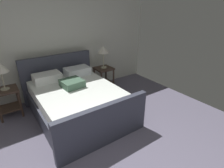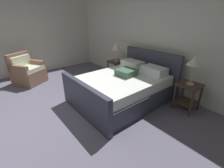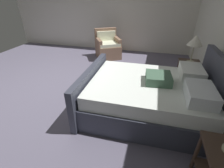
{
  "view_description": "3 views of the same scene",
  "coord_description": "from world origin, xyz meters",
  "px_view_note": "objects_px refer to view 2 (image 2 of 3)",
  "views": [
    {
      "loc": [
        -0.8,
        -0.94,
        2.12
      ],
      "look_at": [
        0.74,
        1.3,
        0.92
      ],
      "focal_mm": 28.53,
      "sensor_mm": 36.0,
      "label": 1
    },
    {
      "loc": [
        2.82,
        -0.19,
        1.89
      ],
      "look_at": [
        0.71,
        1.52,
        0.69
      ],
      "focal_mm": 24.79,
      "sensor_mm": 36.0,
      "label": 2
    },
    {
      "loc": [
        2.82,
        2.07,
        1.89
      ],
      "look_at": [
        0.71,
        1.51,
        0.66
      ],
      "focal_mm": 25.8,
      "sensor_mm": 36.0,
      "label": 3
    }
  ],
  "objects_px": {
    "bed": "(123,87)",
    "nightstand_left": "(116,67)",
    "nightstand_right": "(188,93)",
    "armchair": "(28,72)",
    "table_lamp_right": "(195,62)",
    "table_lamp_left": "(116,46)"
  },
  "relations": [
    {
      "from": "bed",
      "to": "nightstand_left",
      "type": "bearing_deg",
      "value": 146.68
    },
    {
      "from": "table_lamp_right",
      "to": "table_lamp_left",
      "type": "height_order",
      "value": "table_lamp_right"
    },
    {
      "from": "table_lamp_left",
      "to": "armchair",
      "type": "distance_m",
      "value": 2.79
    },
    {
      "from": "nightstand_right",
      "to": "armchair",
      "type": "relative_size",
      "value": 0.6
    },
    {
      "from": "nightstand_right",
      "to": "armchair",
      "type": "xyz_separation_m",
      "value": [
        -3.77,
        -2.3,
        -0.06
      ]
    },
    {
      "from": "armchair",
      "to": "table_lamp_right",
      "type": "bearing_deg",
      "value": 31.38
    },
    {
      "from": "table_lamp_right",
      "to": "armchair",
      "type": "relative_size",
      "value": 0.58
    },
    {
      "from": "bed",
      "to": "table_lamp_right",
      "type": "xyz_separation_m",
      "value": [
        1.16,
        0.79,
        0.73
      ]
    },
    {
      "from": "nightstand_right",
      "to": "armchair",
      "type": "height_order",
      "value": "armchair"
    },
    {
      "from": "nightstand_left",
      "to": "armchair",
      "type": "relative_size",
      "value": 0.6
    },
    {
      "from": "bed",
      "to": "armchair",
      "type": "distance_m",
      "value": 3.02
    },
    {
      "from": "table_lamp_left",
      "to": "nightstand_left",
      "type": "bearing_deg",
      "value": -82.87
    },
    {
      "from": "nightstand_left",
      "to": "bed",
      "type": "bearing_deg",
      "value": -33.32
    },
    {
      "from": "table_lamp_right",
      "to": "nightstand_left",
      "type": "xyz_separation_m",
      "value": [
        -2.32,
        -0.02,
        -0.67
      ]
    },
    {
      "from": "table_lamp_right",
      "to": "nightstand_left",
      "type": "bearing_deg",
      "value": -179.39
    },
    {
      "from": "table_lamp_right",
      "to": "nightstand_right",
      "type": "bearing_deg",
      "value": -90.0
    },
    {
      "from": "nightstand_right",
      "to": "bed",
      "type": "bearing_deg",
      "value": -145.87
    },
    {
      "from": "table_lamp_right",
      "to": "nightstand_left",
      "type": "distance_m",
      "value": 2.41
    },
    {
      "from": "armchair",
      "to": "nightstand_right",
      "type": "bearing_deg",
      "value": 31.38
    },
    {
      "from": "bed",
      "to": "nightstand_left",
      "type": "xyz_separation_m",
      "value": [
        -1.16,
        0.76,
        0.06
      ]
    },
    {
      "from": "nightstand_right",
      "to": "table_lamp_left",
      "type": "distance_m",
      "value": 2.41
    },
    {
      "from": "table_lamp_left",
      "to": "nightstand_right",
      "type": "bearing_deg",
      "value": 0.61
    }
  ]
}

